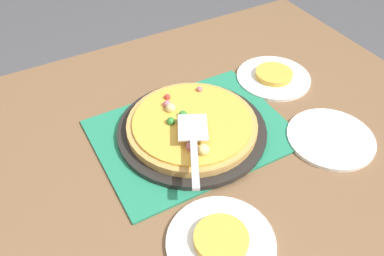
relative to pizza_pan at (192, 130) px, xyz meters
name	(u,v)px	position (x,y,z in m)	size (l,w,h in m)	color
dining_table	(192,162)	(0.00, 0.00, -0.12)	(1.40, 1.00, 0.75)	brown
placemat	(192,133)	(0.00, 0.00, -0.01)	(0.48, 0.36, 0.01)	#237F5B
pizza_pan	(192,130)	(0.00, 0.00, 0.00)	(0.38, 0.38, 0.01)	black
pizza	(192,124)	(0.00, 0.00, 0.02)	(0.33, 0.33, 0.05)	tan
plate_near_left	(273,78)	(0.33, 0.09, -0.01)	(0.22, 0.22, 0.01)	white
plate_far_right	(221,242)	(-0.10, -0.30, -0.01)	(0.22, 0.22, 0.01)	white
plate_side	(331,138)	(0.30, -0.19, -0.01)	(0.22, 0.22, 0.01)	white
served_slice_left	(274,74)	(0.33, 0.09, 0.01)	(0.11, 0.11, 0.02)	gold
served_slice_right	(221,239)	(-0.10, -0.30, 0.01)	(0.11, 0.11, 0.02)	gold
pizza_server	(194,142)	(-0.04, -0.09, 0.06)	(0.14, 0.22, 0.01)	silver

